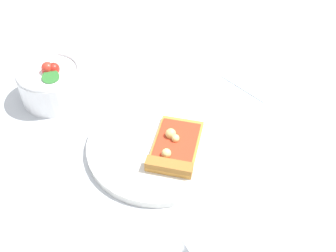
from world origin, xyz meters
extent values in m
plane|color=silver|center=(0.00, 0.00, 0.00)|extent=(2.40, 2.40, 0.00)
cylinder|color=white|center=(0.03, 0.00, 0.01)|extent=(0.25, 0.25, 0.01)
cube|color=gold|center=(0.06, 0.01, 0.02)|extent=(0.11, 0.14, 0.01)
cube|color=#A36B2D|center=(0.08, -0.04, 0.02)|extent=(0.08, 0.05, 0.02)
cube|color=red|center=(0.06, 0.01, 0.02)|extent=(0.10, 0.12, 0.00)
sphere|color=#F2D87F|center=(0.05, 0.01, 0.03)|extent=(0.01, 0.01, 0.01)
sphere|color=#EAD172|center=(0.04, 0.02, 0.03)|extent=(0.02, 0.02, 0.02)
sphere|color=#F2D87F|center=(0.06, -0.02, 0.03)|extent=(0.02, 0.02, 0.02)
cylinder|color=white|center=(-0.22, 0.00, 0.03)|extent=(0.12, 0.12, 0.06)
torus|color=white|center=(-0.22, 0.00, 0.07)|extent=(0.12, 0.12, 0.01)
sphere|color=red|center=(-0.21, 0.01, 0.07)|extent=(0.02, 0.02, 0.02)
sphere|color=red|center=(-0.22, 0.00, 0.07)|extent=(0.02, 0.02, 0.02)
sphere|color=red|center=(-0.22, 0.00, 0.07)|extent=(0.02, 0.02, 0.02)
sphere|color=red|center=(-0.23, 0.00, 0.07)|extent=(0.02, 0.02, 0.02)
cylinder|color=#2D722D|center=(-0.20, -0.01, 0.07)|extent=(0.04, 0.04, 0.01)
cube|color=white|center=(0.20, -0.16, 0.07)|extent=(0.02, 0.02, 0.02)
cube|color=white|center=(0.20, -0.14, 0.07)|extent=(0.02, 0.02, 0.02)
cube|color=white|center=(0.09, 0.28, 0.00)|extent=(0.14, 0.14, 0.00)
camera|label=1|loc=(0.30, -0.38, 0.53)|focal=43.05mm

